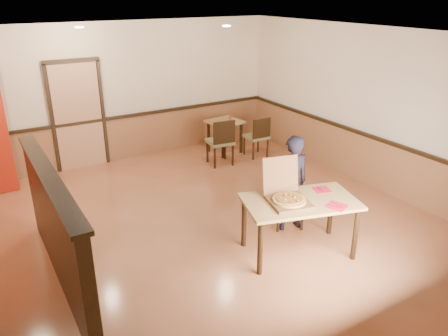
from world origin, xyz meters
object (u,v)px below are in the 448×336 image
object	(u,v)px
diner	(291,183)
side_table	(225,128)
condiment	(230,119)
pizza_box	(287,197)
side_chair_left	(221,140)
main_table	(300,208)
diner_chair	(287,194)
side_chair_right	(258,135)

from	to	relation	value
diner	side_table	bearing A→B (deg)	-94.15
side_table	condiment	xyz separation A→B (m)	(0.05, -0.13, 0.24)
condiment	pizza_box	bearing A→B (deg)	-111.11
side_chair_left	diner	distance (m)	2.76
main_table	diner	bearing A→B (deg)	77.10
diner_chair	side_chair_right	distance (m)	2.89
side_table	diner	size ratio (longest dim) A/B	0.51
main_table	pizza_box	xyz separation A→B (m)	(-0.17, 0.06, 0.18)
diner_chair	side_chair_left	size ratio (longest dim) A/B	0.92
side_chair_left	condiment	size ratio (longest dim) A/B	6.95
side_table	diner_chair	bearing A→B (deg)	-104.70
side_chair_left	diner_chair	bearing A→B (deg)	88.75
diner_chair	side_chair_right	size ratio (longest dim) A/B	1.01
side_chair_left	side_chair_right	size ratio (longest dim) A/B	1.10
side_table	pizza_box	size ratio (longest dim) A/B	1.09
pizza_box	diner	bearing A→B (deg)	59.98
diner_chair	side_chair_left	bearing A→B (deg)	105.10
main_table	pizza_box	size ratio (longest dim) A/B	2.40
side_chair_left	pizza_box	size ratio (longest dim) A/B	1.41
main_table	side_chair_right	xyz separation A→B (m)	(1.67, 3.31, -0.20)
diner_chair	diner	distance (m)	0.28
side_chair_left	diner	world-z (taller)	diner
side_chair_right	side_table	xyz separation A→B (m)	(-0.45, 0.62, 0.06)
main_table	condiment	world-z (taller)	condiment
main_table	side_chair_left	distance (m)	3.39
condiment	main_table	bearing A→B (deg)	-108.50
pizza_box	condiment	distance (m)	4.01
side_chair_right	side_chair_left	bearing A→B (deg)	2.15
side_table	condiment	bearing A→B (deg)	-67.64
diner	main_table	bearing A→B (deg)	71.40
diner_chair	side_chair_right	xyz separation A→B (m)	(1.29, 2.59, -0.01)
diner	pizza_box	distance (m)	0.74
side_chair_right	diner_chair	bearing A→B (deg)	65.31
diner_chair	condiment	world-z (taller)	diner_chair
side_table	condiment	size ratio (longest dim) A/B	5.40
diner_chair	pizza_box	bearing A→B (deg)	-106.13
side_chair_right	diner	world-z (taller)	diner
diner	condiment	bearing A→B (deg)	-95.57
pizza_box	condiment	world-z (taller)	pizza_box
side_chair_left	side_table	world-z (taller)	side_chair_left
diner_chair	condiment	size ratio (longest dim) A/B	6.41
side_chair_left	side_table	bearing A→B (deg)	-119.29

